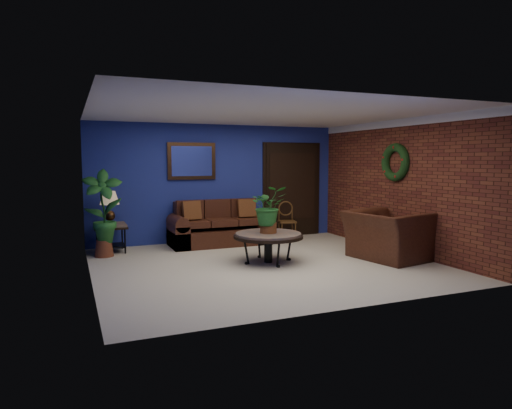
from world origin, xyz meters
name	(u,v)px	position (x,y,z in m)	size (l,w,h in m)	color
floor	(265,264)	(0.00, 0.00, 0.00)	(5.50, 5.50, 0.00)	beige
wall_back	(219,183)	(0.00, 2.50, 1.25)	(5.50, 0.04, 2.50)	navy
wall_left	(88,195)	(-2.75, 0.00, 1.25)	(0.04, 5.00, 2.50)	navy
wall_right_brick	(399,186)	(2.75, 0.00, 1.25)	(0.04, 5.00, 2.50)	brown
ceiling	(265,113)	(0.00, 0.00, 2.50)	(5.50, 5.00, 0.02)	silver
crown_molding	(399,123)	(2.72, 0.00, 2.43)	(0.03, 5.00, 0.14)	white
wall_mirror	(192,161)	(-0.60, 2.46, 1.72)	(1.02, 0.06, 0.77)	#3D2614
closet_door	(292,190)	(1.75, 2.47, 1.05)	(1.44, 0.06, 2.18)	black
wreath	(395,162)	(2.69, 0.05, 1.70)	(0.72, 0.72, 0.16)	black
sofa	(219,230)	(-0.15, 2.08, 0.30)	(2.04, 0.88, 0.92)	#442113
coffee_table	(268,236)	(0.11, 0.11, 0.45)	(1.18, 1.18, 0.51)	#4C4743
end_table	(110,230)	(-2.30, 2.05, 0.41)	(0.60, 0.60, 0.54)	#4C4743
table_lamp	(110,203)	(-2.30, 2.05, 0.93)	(0.36, 0.36, 0.60)	#3D2614
side_chair	(287,218)	(1.44, 2.11, 0.47)	(0.43, 0.43, 0.83)	#573519
armchair	(387,235)	(2.15, -0.46, 0.42)	(1.30, 1.14, 0.85)	#442113
coffee_plant	(268,207)	(0.11, 0.11, 0.95)	(0.68, 0.61, 0.80)	brown
floor_plant	(367,231)	(2.35, 0.39, 0.37)	(0.38, 0.34, 0.73)	brown
tall_plant	(103,209)	(-2.45, 1.69, 0.86)	(0.76, 0.56, 1.59)	brown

